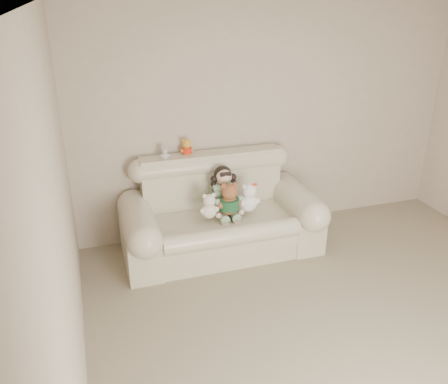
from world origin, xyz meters
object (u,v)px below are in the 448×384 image
at_px(seated_child, 224,190).
at_px(white_cat, 249,195).
at_px(sofa, 221,209).
at_px(cream_teddy, 209,204).
at_px(brown_teddy, 229,196).

xyz_separation_m(seated_child, white_cat, (0.22, -0.19, -0.00)).
relative_size(sofa, cream_teddy, 6.55).
bearing_deg(brown_teddy, cream_teddy, -179.31).
distance_m(white_cat, cream_teddy, 0.45).
xyz_separation_m(seated_child, cream_teddy, (-0.23, -0.22, -0.03)).
relative_size(seated_child, white_cat, 1.44).
bearing_deg(seated_child, sofa, -126.82).
height_order(sofa, seated_child, sofa).
xyz_separation_m(sofa, white_cat, (0.27, -0.11, 0.17)).
bearing_deg(sofa, white_cat, -21.25).
height_order(white_cat, cream_teddy, white_cat).
bearing_deg(white_cat, sofa, 155.84).
bearing_deg(cream_teddy, white_cat, 10.82).
bearing_deg(brown_teddy, sofa, 108.77).
distance_m(sofa, white_cat, 0.34).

